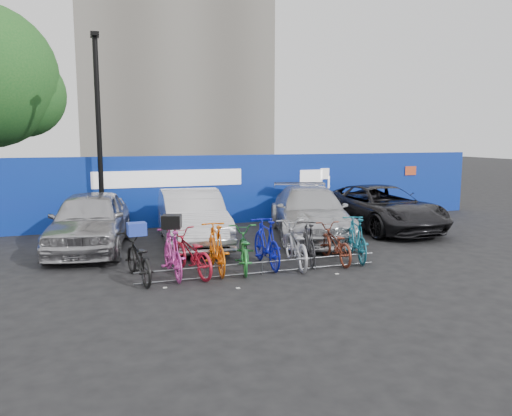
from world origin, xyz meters
name	(u,v)px	position (x,y,z in m)	size (l,w,h in m)	color
ground	(254,268)	(0.00, 0.00, 0.00)	(100.00, 100.00, 0.00)	black
hoarding	(199,190)	(0.01, 6.00, 1.20)	(22.00, 0.18, 2.40)	#0A2D93
lamppost	(99,129)	(-3.20, 5.40, 3.27)	(0.25, 0.50, 6.11)	black
bike_rack	(262,267)	(0.00, -0.60, 0.16)	(5.60, 0.03, 0.30)	#595B60
car_0	(90,221)	(-3.59, 3.24, 0.79)	(1.88, 4.67, 1.59)	#A5A5A9
car_1	(192,217)	(-0.83, 3.07, 0.77)	(1.62, 4.65, 1.53)	silver
car_2	(310,212)	(2.77, 2.90, 0.75)	(2.10, 5.18, 1.50)	#BBBCC1
car_3	(381,207)	(5.56, 3.34, 0.72)	(2.38, 5.15, 1.43)	black
bike_0	(138,258)	(-2.66, -0.19, 0.49)	(0.65, 1.87, 0.98)	black
bike_1	(173,253)	(-1.91, -0.14, 0.54)	(0.51, 1.80, 1.08)	#D53AA2
bike_2	(191,253)	(-1.51, -0.12, 0.50)	(0.66, 1.90, 1.00)	#B0182C
bike_3	(216,248)	(-0.91, -0.05, 0.56)	(0.53, 1.87, 1.12)	#DA5C0A
bike_4	(244,249)	(-0.28, -0.09, 0.49)	(0.65, 1.86, 0.98)	#20742E
bike_5	(267,243)	(0.33, 0.03, 0.57)	(0.54, 1.91, 1.15)	#0A12A7
bike_6	(295,245)	(0.99, -0.15, 0.52)	(0.68, 1.96, 1.03)	#A0A1A8
bike_7	(308,242)	(1.41, 0.02, 0.50)	(0.47, 1.68, 1.01)	#242426
bike_8	(335,244)	(2.04, -0.13, 0.46)	(0.62, 1.77, 0.93)	maroon
bike_9	(356,238)	(2.64, -0.11, 0.55)	(0.51, 1.82, 1.09)	#155E73
cargo_crate	(137,229)	(-2.66, -0.19, 1.12)	(0.38, 0.29, 0.27)	#223BB2
cargo_topcase	(172,222)	(-1.91, -0.14, 1.23)	(0.40, 0.36, 0.29)	black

